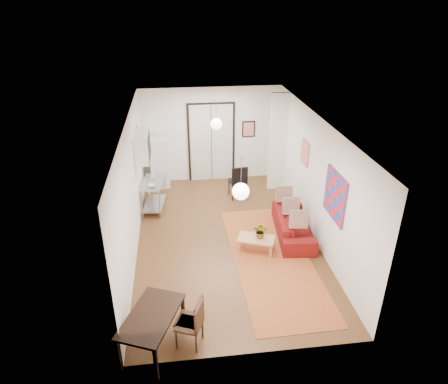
{
  "coord_description": "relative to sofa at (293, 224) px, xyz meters",
  "views": [
    {
      "loc": [
        -1.06,
        -8.1,
        5.35
      ],
      "look_at": [
        -0.04,
        -0.01,
        1.25
      ],
      "focal_mm": 32.0,
      "sensor_mm": 36.0,
      "label": 1
    }
  ],
  "objects": [
    {
      "name": "painting_popart",
      "position": [
        0.43,
        -1.19,
        1.36
      ],
      "size": [
        0.05,
        1.0,
        1.0
      ],
      "primitive_type": "cube",
      "color": "red",
      "rests_on": "wall_right"
    },
    {
      "name": "stub_partition",
      "position": [
        0.2,
        2.61,
        1.16
      ],
      "size": [
        0.5,
        0.1,
        2.9
      ],
      "primitive_type": "cube",
      "color": "white",
      "rests_on": "floor"
    },
    {
      "name": "wall_right",
      "position": [
        0.45,
        0.06,
        1.16
      ],
      "size": [
        0.02,
        7.0,
        2.9
      ],
      "primitive_type": "cube",
      "color": "white",
      "rests_on": "floor"
    },
    {
      "name": "dining_chair_far",
      "position": [
        -2.67,
        -3.0,
        0.2
      ],
      "size": [
        0.53,
        0.64,
        0.86
      ],
      "rotation": [
        0.0,
        0.0,
        -1.96
      ],
      "color": "#3C1F13",
      "rests_on": "floor"
    },
    {
      "name": "kitchen_counter",
      "position": [
        -3.4,
        1.74,
        0.23
      ],
      "size": [
        0.69,
        1.15,
        0.84
      ],
      "rotation": [
        0.0,
        0.0,
        -0.14
      ],
      "color": "#A3A6A8",
      "rests_on": "floor"
    },
    {
      "name": "poster_back",
      "position": [
        -0.5,
        3.53,
        1.31
      ],
      "size": [
        0.4,
        0.03,
        0.5
      ],
      "primitive_type": "cube",
      "color": "red",
      "rests_on": "wall_back"
    },
    {
      "name": "floor",
      "position": [
        -1.65,
        0.06,
        -0.29
      ],
      "size": [
        7.0,
        7.0,
        0.0
      ],
      "primitive_type": "plane",
      "color": "brown",
      "rests_on": "ground"
    },
    {
      "name": "sofa",
      "position": [
        0.0,
        0.0,
        0.0
      ],
      "size": [
        2.07,
        0.98,
        0.58
      ],
      "primitive_type": "imported",
      "rotation": [
        0.0,
        0.0,
        1.47
      ],
      "color": "maroon",
      "rests_on": "floor"
    },
    {
      "name": "wall_front",
      "position": [
        -1.65,
        -3.44,
        1.16
      ],
      "size": [
        4.2,
        0.02,
        2.9
      ],
      "primitive_type": "cube",
      "color": "white",
      "rests_on": "floor"
    },
    {
      "name": "painting_abstract",
      "position": [
        0.43,
        0.86,
        1.51
      ],
      "size": [
        0.05,
        0.5,
        0.6
      ],
      "primitive_type": "cube",
      "color": "beige",
      "rests_on": "wall_right"
    },
    {
      "name": "wall_back",
      "position": [
        -1.65,
        3.56,
        1.16
      ],
      "size": [
        4.2,
        0.02,
        2.9
      ],
      "primitive_type": "cube",
      "color": "white",
      "rests_on": "floor"
    },
    {
      "name": "bowl",
      "position": [
        -3.4,
        1.44,
        0.57
      ],
      "size": [
        0.23,
        0.23,
        0.05
      ],
      "primitive_type": "imported",
      "rotation": [
        0.0,
        0.0,
        -0.21
      ],
      "color": "silver",
      "rests_on": "kitchen_counter"
    },
    {
      "name": "kilim_rug",
      "position": [
        -0.74,
        -0.92,
        -0.29
      ],
      "size": [
        1.76,
        4.49,
        0.01
      ],
      "primitive_type": "cube",
      "rotation": [
        0.0,
        0.0,
        0.02
      ],
      "color": "#C86232",
      "rests_on": "floor"
    },
    {
      "name": "ceiling",
      "position": [
        -1.65,
        0.06,
        2.61
      ],
      "size": [
        4.2,
        7.0,
        0.02
      ],
      "primitive_type": "cube",
      "color": "silver",
      "rests_on": "wall_back"
    },
    {
      "name": "potted_plant",
      "position": [
        -0.94,
        -0.59,
        0.25
      ],
      "size": [
        0.4,
        0.37,
        0.36
      ],
      "primitive_type": "imported",
      "rotation": [
        0.0,
        0.0,
        -0.37
      ],
      "color": "#376C31",
      "rests_on": "coffee_table"
    },
    {
      "name": "wall_left",
      "position": [
        -3.75,
        0.06,
        1.16
      ],
      "size": [
        0.02,
        7.0,
        2.9
      ],
      "primitive_type": "cube",
      "color": "white",
      "rests_on": "floor"
    },
    {
      "name": "soap_bottle",
      "position": [
        -3.4,
        1.99,
        0.63
      ],
      "size": [
        0.09,
        0.09,
        0.17
      ],
      "primitive_type": "imported",
      "rotation": [
        0.0,
        0.0,
        -0.21
      ],
      "color": "teal",
      "rests_on": "kitchen_counter"
    },
    {
      "name": "pendant_front",
      "position": [
        -1.65,
        -1.94,
        1.96
      ],
      "size": [
        0.3,
        0.3,
        0.8
      ],
      "color": "white",
      "rests_on": "ceiling"
    },
    {
      "name": "dining_chair_near",
      "position": [
        -2.67,
        -2.9,
        0.2
      ],
      "size": [
        0.53,
        0.64,
        0.86
      ],
      "rotation": [
        0.0,
        0.0,
        -1.96
      ],
      "color": "#3C1F13",
      "rests_on": "floor"
    },
    {
      "name": "fridge",
      "position": [
        -3.27,
        3.21,
        0.48
      ],
      "size": [
        0.62,
        0.62,
        1.54
      ],
      "primitive_type": "cube",
      "rotation": [
        0.0,
        0.0,
        0.14
      ],
      "color": "silver",
      "rests_on": "floor"
    },
    {
      "name": "black_side_chair",
      "position": [
        -1.03,
        2.28,
        0.3
      ],
      "size": [
        0.52,
        0.52,
        1.0
      ],
      "rotation": [
        0.0,
        0.0,
        3.27
      ],
      "color": "black",
      "rests_on": "floor"
    },
    {
      "name": "pendant_back",
      "position": [
        -1.65,
        2.06,
        1.96
      ],
      "size": [
        0.3,
        0.3,
        0.8
      ],
      "color": "white",
      "rests_on": "ceiling"
    },
    {
      "name": "double_doors",
      "position": [
        -1.65,
        3.52,
        0.91
      ],
      "size": [
        1.44,
        0.06,
        2.5
      ],
      "primitive_type": "cube",
      "color": "silver",
      "rests_on": "wall_back"
    },
    {
      "name": "coffee_table",
      "position": [
        -1.04,
        -0.59,
        0.02
      ],
      "size": [
        0.93,
        0.72,
        0.36
      ],
      "rotation": [
        0.0,
        0.0,
        -0.37
      ],
      "color": "tan",
      "rests_on": "floor"
    },
    {
      "name": "print_left",
      "position": [
        -3.72,
        2.06,
        1.66
      ],
      "size": [
        0.03,
        0.44,
        0.54
      ],
      "primitive_type": "cube",
      "color": "#99663F",
      "rests_on": "wall_left"
    },
    {
      "name": "dining_table",
      "position": [
        -3.27,
        -3.09,
        0.33
      ],
      "size": [
        1.14,
        1.43,
        0.7
      ],
      "rotation": [
        0.0,
        0.0,
        -0.39
      ],
      "color": "black",
      "rests_on": "floor"
    },
    {
      "name": "wall_cabinet",
      "position": [
        -3.57,
        1.56,
        1.61
      ],
      "size": [
        0.35,
        1.0,
        0.7
      ],
      "primitive_type": "cube",
      "color": "white",
      "rests_on": "wall_left"
    }
  ]
}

